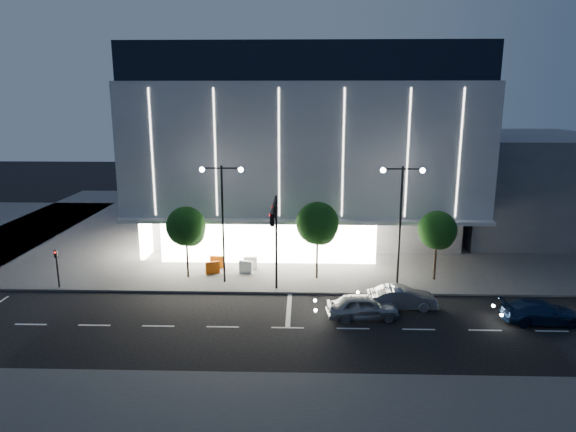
# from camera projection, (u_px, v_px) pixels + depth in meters

# --- Properties ---
(ground) EXTENTS (160.00, 160.00, 0.00)m
(ground) POSITION_uv_depth(u_px,v_px,m) (257.00, 317.00, 32.95)
(ground) COLOR black
(ground) RESTS_ON ground
(sidewalk_museum) EXTENTS (70.00, 40.00, 0.15)m
(sidewalk_museum) POSITION_uv_depth(u_px,v_px,m) (322.00, 225.00, 56.16)
(sidewalk_museum) COLOR #474747
(sidewalk_museum) RESTS_ON ground
(museum) EXTENTS (30.00, 25.80, 18.00)m
(museum) POSITION_uv_depth(u_px,v_px,m) (304.00, 142.00, 52.48)
(museum) COLOR #4C4C51
(museum) RESTS_ON ground
(annex_building) EXTENTS (16.00, 20.00, 10.00)m
(annex_building) POSITION_uv_depth(u_px,v_px,m) (520.00, 182.00, 54.44)
(annex_building) COLOR #4C4C51
(annex_building) RESTS_ON ground
(traffic_mast) EXTENTS (0.33, 5.89, 7.07)m
(traffic_mast) POSITION_uv_depth(u_px,v_px,m) (275.00, 229.00, 35.03)
(traffic_mast) COLOR black
(traffic_mast) RESTS_ON ground
(street_lamp_west) EXTENTS (3.16, 0.36, 9.00)m
(street_lamp_west) POSITION_uv_depth(u_px,v_px,m) (222.00, 207.00, 37.53)
(street_lamp_west) COLOR black
(street_lamp_west) RESTS_ON ground
(street_lamp_east) EXTENTS (3.16, 0.36, 9.00)m
(street_lamp_east) POSITION_uv_depth(u_px,v_px,m) (401.00, 208.00, 37.16)
(street_lamp_east) COLOR black
(street_lamp_east) RESTS_ON ground
(ped_signal_far) EXTENTS (0.22, 0.24, 3.00)m
(ped_signal_far) POSITION_uv_depth(u_px,v_px,m) (57.00, 265.00, 37.33)
(ped_signal_far) COLOR black
(ped_signal_far) RESTS_ON ground
(tree_left) EXTENTS (3.02, 3.02, 5.72)m
(tree_left) POSITION_uv_depth(u_px,v_px,m) (186.00, 228.00, 39.04)
(tree_left) COLOR black
(tree_left) RESTS_ON ground
(tree_mid) EXTENTS (3.25, 3.25, 6.15)m
(tree_mid) POSITION_uv_depth(u_px,v_px,m) (318.00, 226.00, 38.69)
(tree_mid) COLOR black
(tree_mid) RESTS_ON ground
(tree_right) EXTENTS (2.91, 2.91, 5.51)m
(tree_right) POSITION_uv_depth(u_px,v_px,m) (437.00, 232.00, 38.53)
(tree_right) COLOR black
(tree_right) RESTS_ON ground
(car_lead) EXTENTS (4.78, 2.34, 1.57)m
(car_lead) POSITION_uv_depth(u_px,v_px,m) (363.00, 307.00, 32.61)
(car_lead) COLOR #97999E
(car_lead) RESTS_ON ground
(car_second) EXTENTS (4.60, 1.79, 1.49)m
(car_second) POSITION_uv_depth(u_px,v_px,m) (402.00, 298.00, 34.16)
(car_second) COLOR #999BA0
(car_second) RESTS_ON ground
(car_third) EXTENTS (4.90, 2.03, 1.42)m
(car_third) POSITION_uv_depth(u_px,v_px,m) (541.00, 312.00, 32.04)
(car_third) COLOR #14284D
(car_third) RESTS_ON ground
(barrier_a) EXTENTS (1.11, 0.66, 1.00)m
(barrier_a) POSITION_uv_depth(u_px,v_px,m) (213.00, 268.00, 40.49)
(barrier_a) COLOR #D34F0B
(barrier_a) RESTS_ON sidewalk_museum
(barrier_b) EXTENTS (1.12, 0.58, 1.00)m
(barrier_b) POSITION_uv_depth(u_px,v_px,m) (246.00, 267.00, 40.67)
(barrier_b) COLOR white
(barrier_b) RESTS_ON sidewalk_museum
(barrier_c) EXTENTS (1.11, 0.28, 1.00)m
(barrier_c) POSITION_uv_depth(u_px,v_px,m) (217.00, 262.00, 41.91)
(barrier_c) COLOR orange
(barrier_c) RESTS_ON sidewalk_museum
(barrier_d) EXTENTS (1.11, 0.30, 1.00)m
(barrier_d) POSITION_uv_depth(u_px,v_px,m) (250.00, 263.00, 41.69)
(barrier_d) COLOR white
(barrier_d) RESTS_ON sidewalk_museum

